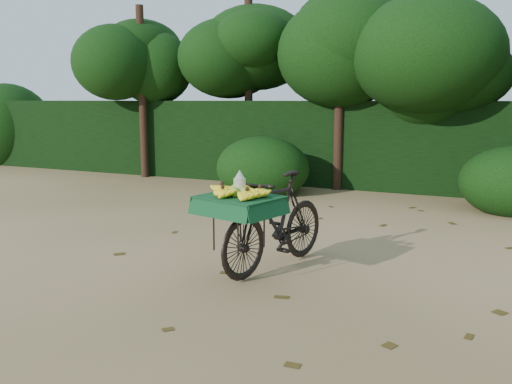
% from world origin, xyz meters
% --- Properties ---
extents(ground, '(80.00, 80.00, 0.00)m').
position_xyz_m(ground, '(0.00, 0.00, 0.00)').
color(ground, tan).
rests_on(ground, ground).
extents(vendor_bicycle, '(1.05, 1.89, 1.06)m').
position_xyz_m(vendor_bicycle, '(-0.91, -0.04, 0.54)').
color(vendor_bicycle, black).
rests_on(vendor_bicycle, ground).
extents(hedge_backdrop, '(26.00, 1.80, 1.80)m').
position_xyz_m(hedge_backdrop, '(0.00, 6.30, 0.90)').
color(hedge_backdrop, black).
rests_on(hedge_backdrop, ground).
extents(tree_row, '(14.50, 2.00, 4.00)m').
position_xyz_m(tree_row, '(-0.65, 5.50, 2.00)').
color(tree_row, black).
rests_on(tree_row, ground).
extents(bush_clumps, '(8.80, 1.70, 0.90)m').
position_xyz_m(bush_clumps, '(0.50, 4.30, 0.45)').
color(bush_clumps, black).
rests_on(bush_clumps, ground).
extents(leaf_litter, '(7.00, 7.30, 0.01)m').
position_xyz_m(leaf_litter, '(0.00, 0.65, 0.01)').
color(leaf_litter, '#453412').
rests_on(leaf_litter, ground).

